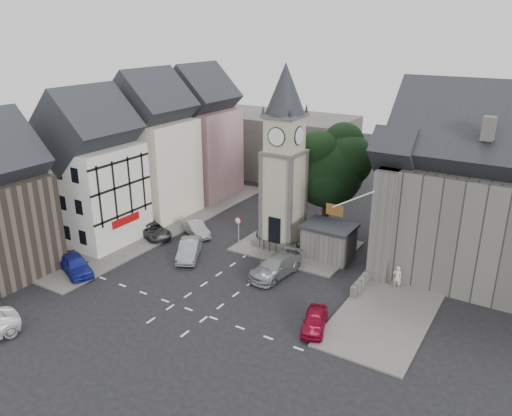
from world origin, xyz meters
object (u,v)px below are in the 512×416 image
Objects in this scene: clock_tower at (284,159)px; pedestrian at (397,277)px; car_east_red at (315,321)px; stone_shelter at (329,241)px; car_west_blue at (75,265)px.

clock_tower is 13.82m from pedestrian.
car_east_red is at bearing -52.28° from clock_tower.
pedestrian reaches higher than car_east_red.
car_east_red is (3.70, -10.50, -0.92)m from stone_shelter.
stone_shelter reaches higher than car_east_red.
pedestrian is (11.50, -2.72, -7.17)m from clock_tower.
clock_tower is at bearing 174.16° from stone_shelter.
car_west_blue is 1.24× the size of car_east_red.
car_east_red is at bearing 65.18° from pedestrian.
car_west_blue is at bearing 21.22° from pedestrian.
stone_shelter is 0.93× the size of car_west_blue.
stone_shelter reaches higher than pedestrian.
car_west_blue is at bearing -140.37° from stone_shelter.
clock_tower is 8.15m from stone_shelter.
car_west_blue is at bearing 171.51° from car_east_red.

